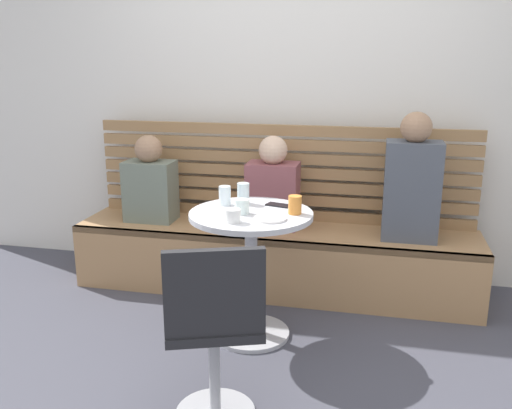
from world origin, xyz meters
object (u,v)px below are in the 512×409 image
Objects in this scene: cup_glass_tall at (243,193)px; cup_tumbler_orange at (295,205)px; person_child_left at (150,184)px; phone_on_table at (279,205)px; person_adult at (412,183)px; plate_small at (270,218)px; person_child_middle at (273,188)px; white_chair at (214,328)px; cafe_table at (251,250)px; cup_water_clear at (225,196)px; cup_ceramic_white at (233,216)px; cup_glass_short at (242,206)px; booth_bench at (273,259)px.

cup_tumbler_orange is at bearing -24.60° from cup_glass_tall.
person_child_left is 1.12m from phone_on_table.
person_adult reaches higher than cup_glass_tall.
phone_on_table is (-0.01, 0.28, -0.00)m from plate_small.
plate_small is at bearing -79.94° from person_child_middle.
person_child_middle is (-0.05, 1.51, 0.25)m from white_chair.
plate_small reaches higher than cafe_table.
person_adult is 5.72× the size of phone_on_table.
cup_water_clear is at bearing -153.15° from person_adult.
cafe_table is 0.73m from person_child_middle.
cup_ceramic_white is at bearing -153.06° from plate_small.
cup_ceramic_white is (-0.01, -0.17, -0.01)m from cup_glass_short.
person_child_left reaches higher than plate_small.
person_child_left is at bearing 147.60° from cup_glass_tall.
person_child_left is 4.30× the size of phone_on_table.
booth_bench is 0.77m from cup_glass_tall.
cup_glass_tall is at bearing 95.83° from cup_ceramic_white.
cup_glass_short is 0.21m from cup_glass_tall.
cup_glass_tall is at bearing 104.31° from phone_on_table.
person_child_middle is 6.21× the size of cup_tumbler_orange.
plate_small is (0.13, -0.11, 0.23)m from cafe_table.
cup_tumbler_orange is 0.71× the size of phone_on_table.
cup_water_clear is 0.79× the size of phone_on_table.
cup_glass_tall is (-0.04, 0.37, 0.03)m from cup_ceramic_white.
plate_small is at bearing -128.74° from cup_tumbler_orange.
cup_glass_short is 0.21m from cup_water_clear.
cup_ceramic_white is at bearing -93.13° from booth_bench.
cup_glass_tall reaches higher than cup_ceramic_white.
cup_ceramic_white is 0.47× the size of plate_small.
person_adult is 0.90m from person_child_middle.
person_child_middle is at bearing 91.16° from cafe_table.
cup_glass_tall reaches higher than white_chair.
cup_glass_tall is (0.79, -0.50, 0.10)m from person_child_left.
person_adult is 6.68× the size of cup_glass_tall.
booth_bench is 27.00× the size of cup_tumbler_orange.
booth_bench is 0.49m from person_child_middle.
white_chair is at bearing -83.22° from cup_glass_tall.
booth_bench is 0.73m from phone_on_table.
person_adult reaches higher than plate_small.
plate_small is (0.31, -0.23, -0.05)m from cup_water_clear.
person_adult is at bearing 36.55° from cafe_table.
cup_glass_tall reaches higher than plate_small.
white_chair is 8.50× the size of cup_tumbler_orange.
phone_on_table is at bearing 53.12° from cafe_table.
white_chair is at bearing -82.63° from cup_ceramic_white.
cup_tumbler_orange is (-0.64, -0.63, -0.01)m from person_adult.
cup_glass_short is at bearing -78.06° from cup_glass_tall.
person_adult is (0.88, 0.65, 0.28)m from cafe_table.
person_child_middle is 0.54m from cup_glass_tall.
cafe_table is 0.81m from white_chair.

